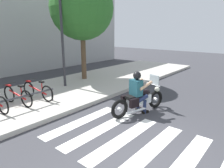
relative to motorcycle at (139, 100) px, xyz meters
name	(u,v)px	position (x,y,z in m)	size (l,w,h in m)	color
ground_plane	(138,162)	(-2.28, -1.43, -0.46)	(48.00, 48.00, 0.00)	#38383D
sidewalk	(18,103)	(-2.28, 3.89, -0.38)	(24.00, 4.40, 0.15)	#B7B2A8
crosswalk_stripe_1	(185,164)	(-1.70, -2.23, -0.45)	(2.80, 0.40, 0.01)	white
crosswalk_stripe_2	(151,150)	(-1.70, -1.43, -0.45)	(2.80, 0.40, 0.01)	white
crosswalk_stripe_3	(124,138)	(-1.70, -0.63, -0.45)	(2.80, 0.40, 0.01)	white
crosswalk_stripe_4	(101,129)	(-1.70, 0.17, -0.45)	(2.80, 0.40, 0.01)	white
crosswalk_stripe_5	(82,121)	(-1.70, 0.97, -0.45)	(2.80, 0.40, 0.01)	white
motorcycle	(139,100)	(0.00, 0.00, 0.00)	(2.21, 0.89, 1.23)	black
rider	(138,90)	(-0.07, 0.02, 0.37)	(0.72, 0.65, 1.44)	#1E4C59
bicycle_4	(17,96)	(-2.44, 3.47, 0.04)	(0.48, 1.62, 0.75)	black
bicycle_5	(38,91)	(-1.67, 3.47, 0.04)	(0.48, 1.68, 0.75)	black
street_lamp	(62,30)	(0.23, 4.29, 2.26)	(0.28, 0.28, 4.51)	#2D2D33
tree_near_rack	(82,8)	(1.83, 4.69, 3.33)	(3.22, 3.22, 5.41)	brown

